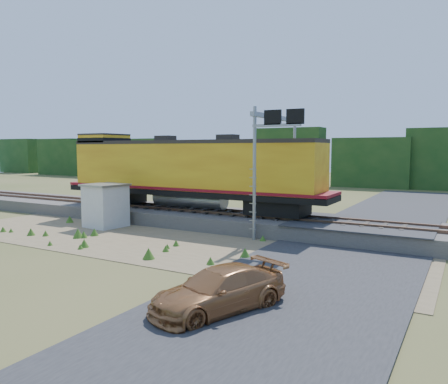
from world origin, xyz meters
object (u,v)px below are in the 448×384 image
Objects in this scene: shed at (106,205)px; car at (219,290)px; signal_gantry at (278,141)px; locomotive at (186,170)px.

shed is 0.61× the size of car.
signal_gantry is 12.65m from car.
car is (3.04, -11.44, -4.44)m from signal_gantry.
shed is 15.15m from car.
car is (9.47, -12.10, -2.67)m from locomotive.
signal_gantry is at bearing 24.10° from shed.
shed is 10.76m from signal_gantry.
shed is at bearing -162.05° from signal_gantry.
shed is (-3.16, -3.76, -1.98)m from locomotive.
locomotive is at bearing 150.31° from car.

